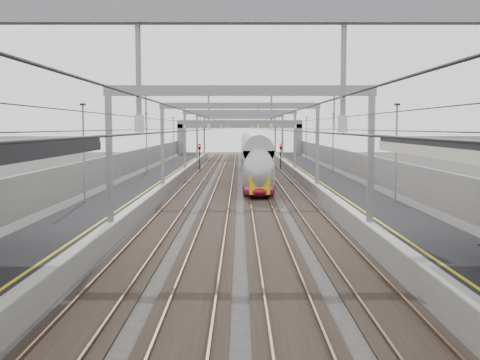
{
  "coord_description": "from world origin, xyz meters",
  "views": [
    {
      "loc": [
        -0.02,
        -6.89,
        5.59
      ],
      "look_at": [
        0.0,
        25.42,
        2.77
      ],
      "focal_mm": 45.0,
      "sensor_mm": 36.0,
      "label": 1
    }
  ],
  "objects": [
    {
      "name": "signal_red_near",
      "position": [
        3.2,
        66.66,
        2.42
      ],
      "size": [
        0.32,
        0.32,
        3.48
      ],
      "color": "black",
      "rests_on": "ground"
    },
    {
      "name": "overhead_line",
      "position": [
        0.0,
        51.62,
        6.14
      ],
      "size": [
        13.0,
        140.0,
        6.6
      ],
      "color": "gray",
      "rests_on": "platform_left"
    },
    {
      "name": "signal_green",
      "position": [
        -5.2,
        70.8,
        2.42
      ],
      "size": [
        0.32,
        0.32,
        3.48
      ],
      "color": "black",
      "rests_on": "ground"
    },
    {
      "name": "platform_left",
      "position": [
        -8.0,
        45.0,
        0.5
      ],
      "size": [
        4.0,
        120.0,
        1.0
      ],
      "primitive_type": "cube",
      "color": "black",
      "rests_on": "ground"
    },
    {
      "name": "wall_right",
      "position": [
        11.2,
        45.0,
        1.6
      ],
      "size": [
        0.3,
        120.0,
        3.2
      ],
      "primitive_type": "cube",
      "color": "slate",
      "rests_on": "ground"
    },
    {
      "name": "signal_red_far",
      "position": [
        5.4,
        72.25,
        2.42
      ],
      "size": [
        0.32,
        0.32,
        3.48
      ],
      "color": "black",
      "rests_on": "ground"
    },
    {
      "name": "train",
      "position": [
        1.5,
        59.78,
        1.97
      ],
      "size": [
        2.52,
        45.95,
        3.99
      ],
      "color": "maroon",
      "rests_on": "ground"
    },
    {
      "name": "wall_left",
      "position": [
        -11.2,
        45.0,
        1.6
      ],
      "size": [
        0.3,
        120.0,
        3.2
      ],
      "primitive_type": "cube",
      "color": "slate",
      "rests_on": "ground"
    },
    {
      "name": "platform_right",
      "position": [
        8.0,
        45.0,
        0.5
      ],
      "size": [
        4.0,
        120.0,
        1.0
      ],
      "primitive_type": "cube",
      "color": "black",
      "rests_on": "ground"
    },
    {
      "name": "overbridge",
      "position": [
        0.0,
        100.0,
        5.31
      ],
      "size": [
        22.0,
        2.2,
        6.9
      ],
      "color": "slate",
      "rests_on": "ground"
    },
    {
      "name": "tracks",
      "position": [
        0.0,
        45.0,
        0.05
      ],
      "size": [
        11.4,
        140.0,
        0.2
      ],
      "color": "black",
      "rests_on": "ground"
    }
  ]
}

